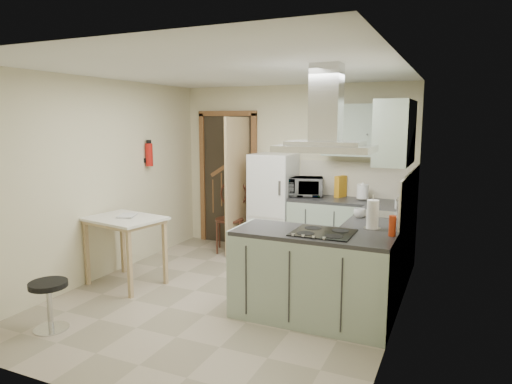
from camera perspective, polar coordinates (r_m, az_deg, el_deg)
The scene contains 28 objects.
floor at distance 5.32m, azimuth -3.31°, elevation -12.93°, with size 4.20×4.20×0.00m, color tan.
ceiling at distance 4.97m, azimuth -3.58°, elevation 14.90°, with size 4.20×4.20×0.00m, color silver.
back_wall at distance 6.91m, azimuth 4.68°, elevation 2.83°, with size 3.60×3.60×0.00m, color beige.
left_wall at distance 6.04m, azimuth -18.75°, elevation 1.50°, with size 4.20×4.20×0.00m, color beige.
right_wall at distance 4.46m, azimuth 17.49°, elevation -0.93°, with size 4.20×4.20×0.00m, color beige.
doorway at distance 7.34m, azimuth -3.53°, elevation 1.64°, with size 1.10×0.12×2.10m, color brown.
fridge at distance 6.77m, azimuth 2.18°, elevation -1.54°, with size 0.60×0.60×1.50m, color white.
counter_back at distance 6.57m, azimuth 9.15°, elevation -4.66°, with size 1.08×0.60×0.90m, color #9EB2A0.
counter_right at distance 5.76m, azimuth 15.50°, elevation -6.81°, with size 0.60×1.95×0.90m, color #9EB2A0.
splashback at distance 6.65m, azimuth 12.45°, elevation 1.55°, with size 1.68×0.02×0.50m, color beige.
wall_cabinet_back at distance 6.44m, azimuth 12.27°, elevation 7.57°, with size 0.85×0.35×0.70m, color #9EB2A0.
wall_cabinet_right at distance 5.27m, azimuth 17.03°, elevation 7.11°, with size 0.35×0.90×0.70m, color #9EB2A0.
peninsula at distance 4.64m, azimuth 7.05°, elevation -10.40°, with size 1.55×0.65×0.90m, color #9EB2A0.
hob at distance 4.49m, azimuth 8.39°, elevation -5.04°, with size 0.58×0.50×0.01m, color black.
extractor_hood at distance 4.36m, azimuth 8.63°, elevation 5.39°, with size 0.90×0.55×0.10m, color silver.
sink at distance 5.49m, azimuth 15.42°, elevation -2.70°, with size 0.45×0.40×0.01m, color silver.
fire_extinguisher at distance 6.66m, azimuth -13.21°, elevation 4.56°, with size 0.10×0.10×0.32m, color #B2140F.
drop_leaf_table at distance 5.79m, azimuth -15.96°, elevation -7.11°, with size 0.89×0.67×0.83m, color tan.
bentwood_chair at distance 6.96m, azimuth -3.34°, elevation -3.47°, with size 0.43×0.43×0.98m, color #4C1C19.
stool at distance 4.89m, azimuth -24.40°, elevation -12.79°, with size 0.36×0.36×0.48m, color black.
microwave at distance 6.60m, azimuth 6.17°, elevation 0.66°, with size 0.49×0.33×0.27m, color black.
kettle at distance 6.43m, azimuth 13.18°, elevation 0.08°, with size 0.16×0.16×0.23m, color white.
cereal_box at distance 6.60m, azimuth 10.53°, elevation 0.68°, with size 0.08×0.20×0.30m, color orange.
soap_bottle at distance 5.88m, azimuth 17.42°, elevation -1.18°, with size 0.08×0.08×0.18m, color #AEAFBB.
paper_towel at distance 4.74m, azimuth 14.37°, elevation -2.68°, with size 0.12×0.12×0.30m, color white.
cup at distance 5.25m, azimuth 12.83°, elevation -2.61°, with size 0.13×0.13×0.10m, color silver.
red_bottle at distance 4.50m, azimuth 16.68°, elevation -4.08°, with size 0.07×0.07×0.20m, color red.
book at distance 5.76m, azimuth -16.72°, elevation -2.37°, with size 0.19×0.26×0.11m, color #9B3B33.
Camera 1 is at (2.30, -4.37, 1.98)m, focal length 32.00 mm.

